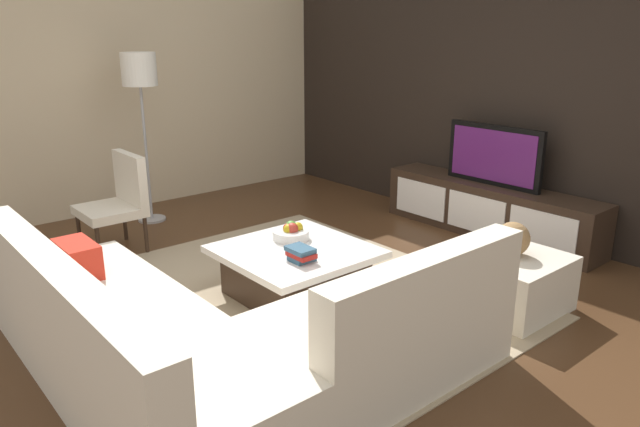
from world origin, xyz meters
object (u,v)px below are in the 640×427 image
(accent_chair_near, at_px, (119,197))
(book_stack, at_px, (301,254))
(ottoman, at_px, (508,281))
(sectional_couch, at_px, (220,336))
(media_console, at_px, (489,210))
(decorative_ball, at_px, (513,239))
(floor_lamp, at_px, (140,79))
(coffee_table, at_px, (295,271))
(fruit_bowl, at_px, (291,232))
(television, at_px, (494,155))

(accent_chair_near, bearing_deg, book_stack, 15.59)
(accent_chair_near, relative_size, ottoman, 1.24)
(sectional_couch, bearing_deg, media_console, 98.81)
(sectional_couch, xyz_separation_m, decorative_ball, (0.51, 2.05, 0.24))
(floor_lamp, bearing_deg, book_stack, -2.40)
(coffee_table, relative_size, book_stack, 4.80)
(media_console, bearing_deg, book_stack, -87.14)
(media_console, xyz_separation_m, coffee_table, (-0.10, -2.30, -0.05))
(sectional_couch, relative_size, ottoman, 3.51)
(accent_chair_near, relative_size, book_stack, 4.16)
(fruit_bowl, bearing_deg, ottoman, 35.91)
(decorative_ball, xyz_separation_m, book_stack, (-0.90, -1.16, -0.09))
(media_console, distance_m, fruit_bowl, 2.22)
(media_console, distance_m, accent_chair_near, 3.45)
(media_console, bearing_deg, decorative_ball, -50.77)
(media_console, bearing_deg, floor_lamp, -137.71)
(television, relative_size, sectional_couch, 0.40)
(fruit_bowl, distance_m, decorative_ball, 1.61)
(fruit_bowl, height_order, decorative_ball, decorative_ball)
(television, height_order, sectional_couch, television)
(ottoman, bearing_deg, book_stack, -127.73)
(coffee_table, relative_size, fruit_bowl, 3.58)
(sectional_couch, relative_size, book_stack, 11.76)
(coffee_table, bearing_deg, ottoman, 42.96)
(book_stack, bearing_deg, fruit_bowl, 150.95)
(media_console, bearing_deg, ottoman, -50.77)
(ottoman, distance_m, book_stack, 1.49)
(decorative_ball, bearing_deg, ottoman, 0.00)
(sectional_couch, bearing_deg, television, 98.81)
(book_stack, bearing_deg, sectional_couch, -66.21)
(floor_lamp, relative_size, fruit_bowl, 6.09)
(television, bearing_deg, ottoman, -50.79)
(fruit_bowl, bearing_deg, decorative_ball, 35.91)
(accent_chair_near, bearing_deg, coffee_table, 20.63)
(accent_chair_near, bearing_deg, television, 59.41)
(sectional_couch, xyz_separation_m, ottoman, (0.51, 2.05, -0.08))
(sectional_couch, height_order, fruit_bowl, sectional_couch)
(sectional_couch, relative_size, coffee_table, 2.45)
(television, xyz_separation_m, coffee_table, (-0.10, -2.30, -0.58))
(television, distance_m, sectional_couch, 3.38)
(coffee_table, bearing_deg, sectional_couch, -58.73)
(sectional_couch, distance_m, fruit_bowl, 1.37)
(television, xyz_separation_m, fruit_bowl, (-0.28, -2.19, -0.35))
(media_console, distance_m, decorative_ball, 1.64)
(television, xyz_separation_m, sectional_couch, (0.51, -3.30, -0.50))
(coffee_table, height_order, fruit_bowl, fruit_bowl)
(media_console, distance_m, television, 0.53)
(accent_chair_near, height_order, book_stack, accent_chair_near)
(coffee_table, distance_m, book_stack, 0.34)
(decorative_ball, distance_m, book_stack, 1.48)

